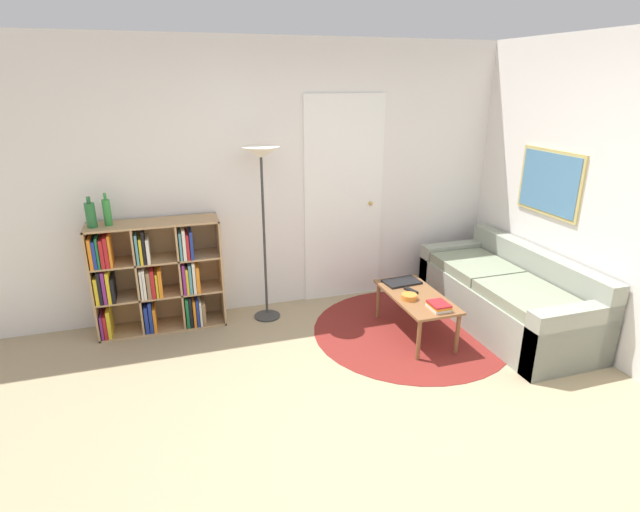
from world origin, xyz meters
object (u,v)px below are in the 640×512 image
object	(u,v)px
bowl	(409,297)
bottle_left	(91,215)
bookshelf	(154,277)
coffee_table	(416,300)
couch	(509,298)
bottle_middle	(107,212)
laptop	(402,282)
floor_lamp	(262,171)

from	to	relation	value
bowl	bottle_left	world-z (taller)	bottle_left
bookshelf	coffee_table	bearing A→B (deg)	-21.01
couch	bottle_left	world-z (taller)	bottle_left
couch	bottle_middle	bearing A→B (deg)	164.97
bookshelf	laptop	world-z (taller)	bookshelf
laptop	bowl	distance (m)	0.38
laptop	bottle_left	size ratio (longest dim) A/B	1.33
couch	bottle_left	bearing A→B (deg)	165.86
couch	bottle_middle	xyz separation A→B (m)	(-3.50, 0.94, 0.88)
bottle_middle	bottle_left	bearing A→B (deg)	-168.65
laptop	bowl	bearing A→B (deg)	-106.55
floor_lamp	bowl	distance (m)	1.73
bookshelf	bottle_middle	distance (m)	0.72
coffee_table	laptop	size ratio (longest dim) A/B	2.57
couch	bowl	xyz separation A→B (m)	(-1.05, 0.02, 0.15)
bookshelf	bottle_middle	xyz separation A→B (m)	(-0.32, -0.00, 0.64)
bookshelf	floor_lamp	distance (m)	1.39
floor_lamp	bottle_left	world-z (taller)	floor_lamp
coffee_table	couch	bearing A→B (deg)	-4.83
couch	bottle_middle	distance (m)	3.73
coffee_table	bottle_middle	bearing A→B (deg)	161.40
laptop	bottle_middle	xyz separation A→B (m)	(-2.56, 0.56, 0.75)
bowl	floor_lamp	bearing A→B (deg)	143.64
bookshelf	bowl	size ratio (longest dim) A/B	8.20
bookshelf	bowl	world-z (taller)	bookshelf
laptop	bowl	xyz separation A→B (m)	(-0.11, -0.36, 0.01)
floor_lamp	bottle_middle	world-z (taller)	floor_lamp
bottle_left	bottle_middle	size ratio (longest dim) A/B	0.94
bookshelf	laptop	bearing A→B (deg)	-14.06
couch	coffee_table	distance (m)	0.95
floor_lamp	laptop	xyz separation A→B (m)	(1.22, -0.46, -1.04)
bottle_left	coffee_table	bearing A→B (deg)	-17.26
bowl	coffee_table	bearing A→B (deg)	29.57
coffee_table	floor_lamp	bearing A→B (deg)	148.05
floor_lamp	bottle_left	size ratio (longest dim) A/B	6.25
couch	bottle_left	distance (m)	3.84
laptop	bowl	size ratio (longest dim) A/B	2.55
coffee_table	bottle_middle	xyz separation A→B (m)	(-2.56, 0.86, 0.80)
coffee_table	bottle_left	bearing A→B (deg)	162.74
couch	bottle_left	xyz separation A→B (m)	(-3.63, 0.91, 0.87)
floor_lamp	couch	world-z (taller)	floor_lamp
couch	bowl	size ratio (longest dim) A/B	13.22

